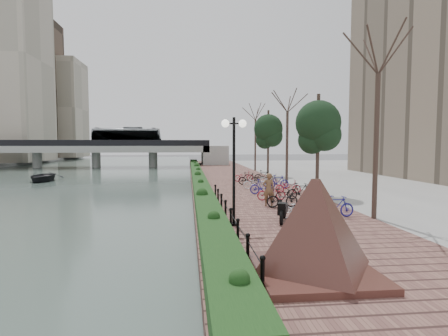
{
  "coord_description": "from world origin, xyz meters",
  "views": [
    {
      "loc": [
        -0.28,
        -12.71,
        3.84
      ],
      "look_at": [
        2.41,
        13.53,
        2.0
      ],
      "focal_mm": 28.0,
      "sensor_mm": 36.0,
      "label": 1
    }
  ],
  "objects": [
    {
      "name": "pedestrian",
      "position": [
        4.0,
        5.55,
        1.39
      ],
      "size": [
        0.66,
        0.45,
        1.77
      ],
      "primitive_type": "imported",
      "rotation": [
        0.0,
        0.0,
        3.1
      ],
      "color": "brown",
      "rests_on": "promenade"
    },
    {
      "name": "chain_fence",
      "position": [
        1.4,
        2.0,
        0.85
      ],
      "size": [
        0.1,
        14.1,
        0.7
      ],
      "color": "black",
      "rests_on": "promenade"
    },
    {
      "name": "motorcycle",
      "position": [
        3.76,
        1.77,
        1.0
      ],
      "size": [
        1.06,
        1.69,
        1.01
      ],
      "primitive_type": null,
      "rotation": [
        0.0,
        0.0,
        -0.37
      ],
      "color": "black",
      "rests_on": "promenade"
    },
    {
      "name": "ground",
      "position": [
        0.0,
        0.0,
        0.0
      ],
      "size": [
        220.0,
        220.0,
        0.0
      ],
      "primitive_type": "plane",
      "color": "#59595B",
      "rests_on": "ground"
    },
    {
      "name": "hedge",
      "position": [
        0.6,
        20.0,
        0.8
      ],
      "size": [
        1.1,
        56.0,
        0.6
      ],
      "primitive_type": "cube",
      "color": "#183A15",
      "rests_on": "promenade"
    },
    {
      "name": "inland_pavement",
      "position": [
        20.0,
        17.5,
        0.25
      ],
      "size": [
        24.0,
        75.0,
        0.5
      ],
      "primitive_type": "cube",
      "color": "gray",
      "rests_on": "ground"
    },
    {
      "name": "street_trees",
      "position": [
        8.0,
        12.68,
        3.69
      ],
      "size": [
        3.2,
        37.12,
        6.8
      ],
      "color": "#35271F",
      "rests_on": "promenade"
    },
    {
      "name": "river_water",
      "position": [
        -15.0,
        25.0,
        0.01
      ],
      "size": [
        30.0,
        130.0,
        0.02
      ],
      "primitive_type": "cube",
      "color": "#4D6156",
      "rests_on": "ground"
    },
    {
      "name": "promenade",
      "position": [
        4.0,
        17.5,
        0.25
      ],
      "size": [
        8.0,
        75.0,
        0.5
      ],
      "primitive_type": "cube",
      "color": "brown",
      "rests_on": "ground"
    },
    {
      "name": "granite_monument",
      "position": [
        2.9,
        -4.26,
        1.74
      ],
      "size": [
        3.86,
        3.86,
        2.46
      ],
      "color": "#3F1C1B",
      "rests_on": "promenade"
    },
    {
      "name": "bridge",
      "position": [
        -13.98,
        45.0,
        3.37
      ],
      "size": [
        36.0,
        10.77,
        6.5
      ],
      "color": "#AAA9A4",
      "rests_on": "ground"
    },
    {
      "name": "boat",
      "position": [
        -15.09,
        24.41,
        0.51
      ],
      "size": [
        3.82,
        5.02,
        0.98
      ],
      "primitive_type": "imported",
      "rotation": [
        0.0,
        0.0,
        0.1
      ],
      "color": "black",
      "rests_on": "river_water"
    },
    {
      "name": "bicycle_parking",
      "position": [
        5.49,
        10.06,
        0.97
      ],
      "size": [
        2.4,
        17.32,
        1.0
      ],
      "color": "silver",
      "rests_on": "promenade"
    },
    {
      "name": "lamppost",
      "position": [
        1.56,
        1.28,
        3.71
      ],
      "size": [
        1.02,
        0.32,
        4.4
      ],
      "color": "black",
      "rests_on": "promenade"
    }
  ]
}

